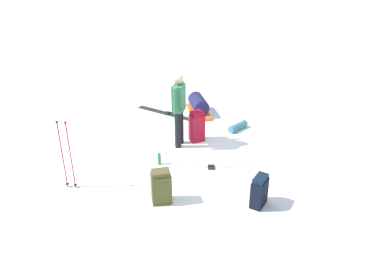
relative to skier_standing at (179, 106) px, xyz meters
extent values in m
plane|color=white|center=(-0.47, 0.30, -0.95)|extent=(80.00, 80.00, 0.00)
cylinder|color=black|center=(-0.02, 0.10, -0.53)|extent=(0.14, 0.14, 0.85)
cylinder|color=black|center=(0.02, -0.10, -0.53)|extent=(0.14, 0.14, 0.85)
cube|color=#28603E|center=(0.00, 0.00, 0.20)|extent=(0.28, 0.37, 0.60)
cylinder|color=#28603E|center=(-0.04, 0.24, 0.23)|extent=(0.09, 0.09, 0.58)
cylinder|color=#28603E|center=(0.04, -0.24, 0.23)|extent=(0.09, 0.09, 0.58)
sphere|color=tan|center=(0.00, 0.00, 0.64)|extent=(0.22, 0.22, 0.22)
cube|color=black|center=(1.05, -1.42, -0.94)|extent=(1.89, 0.24, 0.02)
cube|color=black|center=(1.05, -1.42, -0.92)|extent=(0.15, 0.08, 0.03)
cube|color=black|center=(1.06, -1.32, -0.94)|extent=(1.89, 0.24, 0.02)
cube|color=black|center=(1.06, -1.32, -0.92)|extent=(0.15, 0.08, 0.03)
cube|color=silver|center=(-1.03, 0.56, -0.94)|extent=(1.80, 0.94, 0.02)
cube|color=black|center=(-1.03, 0.56, -0.92)|extent=(0.15, 0.12, 0.03)
cube|color=silver|center=(-1.07, 0.65, -0.94)|extent=(1.80, 0.94, 0.02)
cube|color=black|center=(-1.07, 0.65, -0.92)|extent=(0.15, 0.12, 0.03)
cube|color=maroon|center=(-0.26, -0.37, -0.63)|extent=(0.39, 0.40, 0.65)
cube|color=maroon|center=(-0.26, -0.37, -0.27)|extent=(0.35, 0.36, 0.08)
cube|color=#4A4A1F|center=(-0.68, 2.00, -0.67)|extent=(0.43, 0.41, 0.56)
cube|color=#484527|center=(-0.68, 2.00, -0.35)|extent=(0.39, 0.37, 0.08)
cube|color=black|center=(-2.26, 1.34, -0.70)|extent=(0.24, 0.38, 0.51)
cube|color=black|center=(-2.26, 1.34, -0.41)|extent=(0.21, 0.34, 0.08)
cylinder|color=maroon|center=(1.00, 2.34, -0.29)|extent=(0.02, 0.02, 1.33)
sphere|color=#A51919|center=(1.00, 2.34, 0.41)|extent=(0.05, 0.05, 0.05)
cylinder|color=black|center=(1.00, 2.34, -0.89)|extent=(0.07, 0.07, 0.01)
cylinder|color=maroon|center=(1.15, 2.38, -0.29)|extent=(0.02, 0.02, 1.33)
sphere|color=#A51919|center=(1.15, 2.38, 0.41)|extent=(0.05, 0.05, 0.05)
cylinder|color=black|center=(1.15, 2.38, -0.89)|extent=(0.07, 0.07, 0.01)
cube|color=orange|center=(0.34, -1.77, -0.91)|extent=(1.03, 1.12, 0.09)
cylinder|color=#1C1B45|center=(0.34, -1.77, -0.66)|extent=(0.78, 0.83, 0.40)
cylinder|color=#3A7082|center=(-0.94, -1.30, -0.86)|extent=(0.35, 0.58, 0.18)
cylinder|color=#276E2D|center=(-0.01, 0.92, -0.82)|extent=(0.07, 0.07, 0.26)
camera|label=1|loc=(-3.61, 6.82, 3.31)|focal=36.11mm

